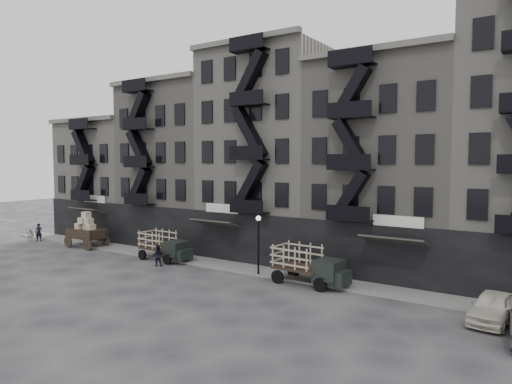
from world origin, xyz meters
The scene contains 14 objects.
ground centered at (0.00, 0.00, 0.00)m, with size 140.00×140.00×0.00m, color #38383A.
sidewalk centered at (0.00, 3.75, 0.07)m, with size 55.00×2.50×0.15m, color slate.
building_west centered at (-20.00, 9.83, 6.00)m, with size 10.00×11.35×13.20m.
building_midwest centered at (-10.00, 9.83, 7.50)m, with size 10.00×11.35×16.20m.
building_center centered at (0.00, 9.82, 8.50)m, with size 10.00×11.35×18.20m.
building_mideast centered at (10.00, 9.83, 7.50)m, with size 10.00×11.35×16.20m.
lamp_post centered at (3.00, 2.60, 2.78)m, with size 0.36×0.36×4.28m.
horse centered at (-23.23, 1.05, 0.73)m, with size 0.78×1.72×1.45m, color silver.
wagon centered at (-16.36, 2.60, 1.87)m, with size 3.90×2.14×3.28m.
stake_truck_west centered at (-6.15, 2.59, 1.36)m, with size 4.85×2.19×2.39m.
stake_truck_east centered at (6.92, 2.59, 1.47)m, with size 5.24×2.42×2.57m.
car_east centered at (17.80, 1.56, 0.75)m, with size 1.77×4.41×1.50m, color beige.
pedestrian_west centered at (-23.00, 1.93, 0.90)m, with size 0.66×0.43×1.80m, color black.
pedestrian_mid centered at (-5.13, 0.86, 0.83)m, with size 0.81×0.63×1.66m, color black.
Camera 1 is at (20.33, -23.73, 8.14)m, focal length 32.00 mm.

